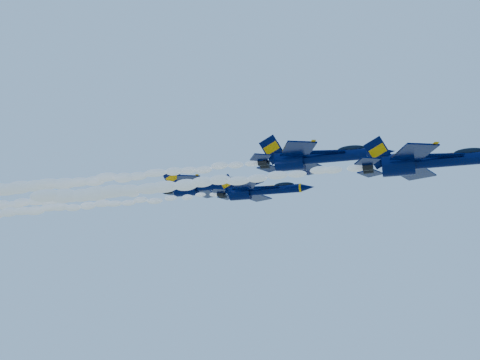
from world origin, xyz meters
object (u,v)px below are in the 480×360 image
(jet_lead, at_px, (429,161))
(jet_third, at_px, (259,191))
(jet_second, at_px, (316,157))
(jet_fourth, at_px, (206,186))

(jet_lead, xyz_separation_m, jet_third, (-24.52, 16.52, 2.66))
(jet_second, relative_size, jet_fourth, 1.01)
(jet_second, xyz_separation_m, jet_fourth, (-21.37, 16.47, 2.15))
(jet_lead, bearing_deg, jet_second, 154.60)
(jet_lead, height_order, jet_fourth, jet_fourth)
(jet_lead, height_order, jet_third, jet_third)
(jet_third, relative_size, jet_fourth, 0.84)
(jet_second, height_order, jet_fourth, jet_fourth)
(jet_lead, relative_size, jet_third, 1.16)
(jet_lead, relative_size, jet_second, 0.96)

